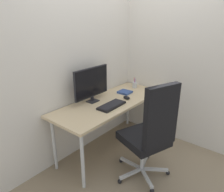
{
  "coord_description": "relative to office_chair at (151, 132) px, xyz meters",
  "views": [
    {
      "loc": [
        -2.01,
        -1.66,
        1.78
      ],
      "look_at": [
        -0.05,
        -0.06,
        0.83
      ],
      "focal_mm": 33.91,
      "sensor_mm": 36.0,
      "label": 1
    }
  ],
  "objects": [
    {
      "name": "desk",
      "position": [
        0.21,
        0.73,
        0.05
      ],
      "size": [
        1.69,
        0.65,
        0.73
      ],
      "color": "#D1B78C",
      "rests_on": "ground_plane"
    },
    {
      "name": "notebook",
      "position": [
        0.58,
        0.76,
        0.12
      ],
      "size": [
        0.17,
        0.18,
        0.03
      ],
      "primitive_type": "cube",
      "rotation": [
        0.0,
        0.0,
        0.03
      ],
      "color": "#334C8C",
      "rests_on": "desk"
    },
    {
      "name": "mouse",
      "position": [
        0.4,
        0.6,
        0.13
      ],
      "size": [
        0.08,
        0.12,
        0.04
      ],
      "primitive_type": "ellipsoid",
      "rotation": [
        0.0,
        0.0,
        -0.16
      ],
      "color": "black",
      "rests_on": "desk"
    },
    {
      "name": "ground_plane",
      "position": [
        0.21,
        0.73,
        -0.62
      ],
      "size": [
        8.0,
        8.0,
        0.0
      ],
      "primitive_type": "plane",
      "color": "gray"
    },
    {
      "name": "monitor",
      "position": [
        0.04,
        0.91,
        0.36
      ],
      "size": [
        0.58,
        0.12,
        0.45
      ],
      "color": "black",
      "rests_on": "desk"
    },
    {
      "name": "keyboard",
      "position": [
        0.07,
        0.6,
        0.12
      ],
      "size": [
        0.4,
        0.18,
        0.03
      ],
      "color": "black",
      "rests_on": "desk"
    },
    {
      "name": "office_chair",
      "position": [
        0.0,
        0.0,
        0.0
      ],
      "size": [
        0.65,
        0.67,
        1.19
      ],
      "color": "black",
      "rests_on": "ground_plane"
    },
    {
      "name": "wall_side_right",
      "position": [
        1.08,
        0.47,
        0.78
      ],
      "size": [
        0.04,
        2.45,
        2.8
      ],
      "primitive_type": "cube",
      "color": "silver",
      "rests_on": "ground_plane"
    },
    {
      "name": "wall_back",
      "position": [
        0.21,
        1.08,
        0.78
      ],
      "size": [
        3.49,
        0.04,
        2.8
      ],
      "primitive_type": "cube",
      "color": "silver",
      "rests_on": "ground_plane"
    },
    {
      "name": "pen_holder",
      "position": [
        0.88,
        0.79,
        0.16
      ],
      "size": [
        0.07,
        0.07,
        0.17
      ],
      "color": "silver",
      "rests_on": "desk"
    }
  ]
}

